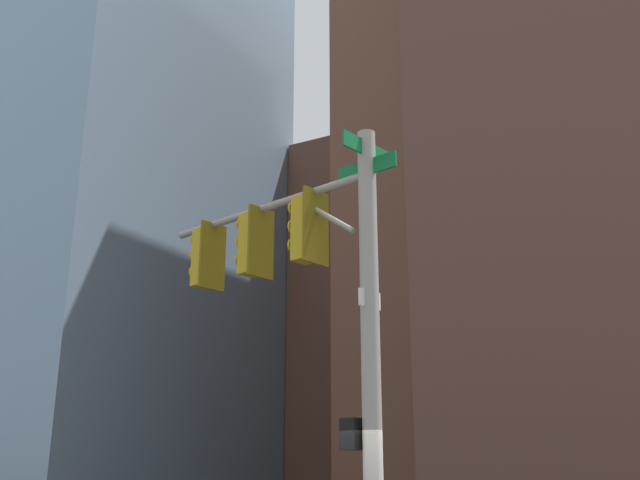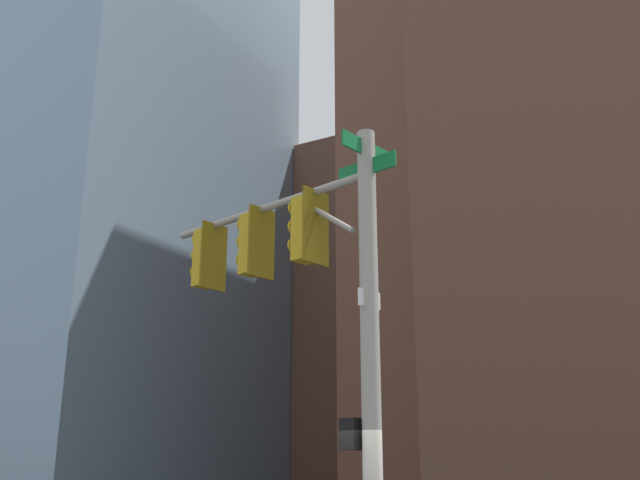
% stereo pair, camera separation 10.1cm
% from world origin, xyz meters
% --- Properties ---
extents(signal_pole_assembly, '(1.50, 4.66, 6.70)m').
position_xyz_m(signal_pole_assembly, '(-0.12, -1.48, 4.54)').
color(signal_pole_assembly, '#9E998C').
rests_on(signal_pole_assembly, ground_plane).
extents(building_brick_midblock, '(23.09, 18.04, 49.28)m').
position_xyz_m(building_brick_midblock, '(-48.27, -11.84, 24.64)').
color(building_brick_midblock, brown).
rests_on(building_brick_midblock, ground_plane).
extents(building_glass_tower, '(26.10, 31.16, 55.51)m').
position_xyz_m(building_glass_tower, '(-34.68, -46.54, 27.75)').
color(building_glass_tower, '#7A99B2').
rests_on(building_glass_tower, ground_plane).
extents(building_brick_farside, '(19.21, 18.23, 32.49)m').
position_xyz_m(building_brick_farside, '(-56.37, -21.76, 16.24)').
color(building_brick_farside, brown).
rests_on(building_brick_farside, ground_plane).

